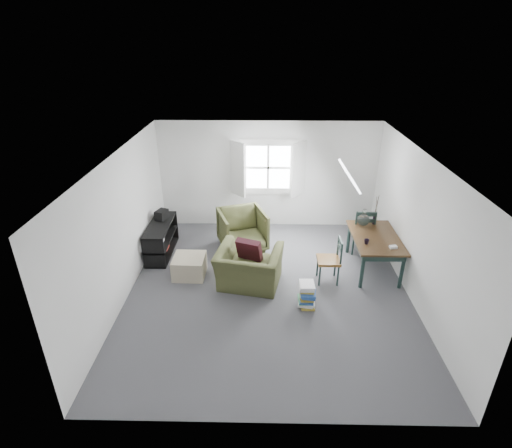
{
  "coord_description": "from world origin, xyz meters",
  "views": [
    {
      "loc": [
        -0.1,
        -6.03,
        4.25
      ],
      "look_at": [
        -0.23,
        0.6,
        1.04
      ],
      "focal_mm": 28.0,
      "sensor_mm": 36.0,
      "label": 1
    }
  ],
  "objects_px": {
    "dining_table": "(375,241)",
    "magazine_stack": "(307,295)",
    "media_shelf": "(161,241)",
    "ottoman": "(189,266)",
    "armchair_near": "(249,284)",
    "armchair_far": "(243,247)",
    "dining_chair_near": "(330,259)",
    "dining_chair_far": "(362,229)"
  },
  "relations": [
    {
      "from": "ottoman",
      "to": "media_shelf",
      "type": "relative_size",
      "value": 0.45
    },
    {
      "from": "armchair_far",
      "to": "dining_table",
      "type": "relative_size",
      "value": 0.66
    },
    {
      "from": "ottoman",
      "to": "armchair_near",
      "type": "bearing_deg",
      "value": -14.57
    },
    {
      "from": "ottoman",
      "to": "dining_chair_far",
      "type": "xyz_separation_m",
      "value": [
        3.48,
        1.0,
        0.32
      ]
    },
    {
      "from": "media_shelf",
      "to": "armchair_near",
      "type": "bearing_deg",
      "value": -31.05
    },
    {
      "from": "dining_table",
      "to": "magazine_stack",
      "type": "height_order",
      "value": "dining_table"
    },
    {
      "from": "dining_table",
      "to": "dining_chair_far",
      "type": "relative_size",
      "value": 1.45
    },
    {
      "from": "dining_table",
      "to": "ottoman",
      "type": "bearing_deg",
      "value": -178.14
    },
    {
      "from": "armchair_far",
      "to": "ottoman",
      "type": "distance_m",
      "value": 1.48
    },
    {
      "from": "ottoman",
      "to": "dining_chair_near",
      "type": "relative_size",
      "value": 0.67
    },
    {
      "from": "armchair_far",
      "to": "magazine_stack",
      "type": "xyz_separation_m",
      "value": [
        1.2,
        -2.01,
        0.22
      ]
    },
    {
      "from": "armchair_far",
      "to": "dining_table",
      "type": "bearing_deg",
      "value": -36.23
    },
    {
      "from": "dining_chair_far",
      "to": "dining_table",
      "type": "bearing_deg",
      "value": 87.87
    },
    {
      "from": "dining_chair_near",
      "to": "magazine_stack",
      "type": "bearing_deg",
      "value": -18.96
    },
    {
      "from": "magazine_stack",
      "to": "media_shelf",
      "type": "bearing_deg",
      "value": 149.23
    },
    {
      "from": "dining_chair_near",
      "to": "media_shelf",
      "type": "xyz_separation_m",
      "value": [
        -3.39,
        0.95,
        -0.16
      ]
    },
    {
      "from": "armchair_near",
      "to": "dining_chair_far",
      "type": "height_order",
      "value": "dining_chair_far"
    },
    {
      "from": "dining_chair_far",
      "to": "magazine_stack",
      "type": "xyz_separation_m",
      "value": [
        -1.31,
        -1.91,
        -0.3
      ]
    },
    {
      "from": "dining_chair_far",
      "to": "media_shelf",
      "type": "relative_size",
      "value": 0.76
    },
    {
      "from": "dining_chair_far",
      "to": "media_shelf",
      "type": "bearing_deg",
      "value": -6.45
    },
    {
      "from": "armchair_far",
      "to": "media_shelf",
      "type": "distance_m",
      "value": 1.75
    },
    {
      "from": "armchair_near",
      "to": "magazine_stack",
      "type": "xyz_separation_m",
      "value": [
        1.01,
        -0.61,
        0.22
      ]
    },
    {
      "from": "armchair_far",
      "to": "magazine_stack",
      "type": "relative_size",
      "value": 2.2
    },
    {
      "from": "armchair_far",
      "to": "dining_table",
      "type": "xyz_separation_m",
      "value": [
        2.59,
        -0.8,
        0.63
      ]
    },
    {
      "from": "ottoman",
      "to": "dining_chair_far",
      "type": "bearing_deg",
      "value": 15.98
    },
    {
      "from": "armchair_near",
      "to": "armchair_far",
      "type": "relative_size",
      "value": 1.19
    },
    {
      "from": "dining_chair_far",
      "to": "media_shelf",
      "type": "distance_m",
      "value": 4.22
    },
    {
      "from": "dining_table",
      "to": "media_shelf",
      "type": "relative_size",
      "value": 1.1
    },
    {
      "from": "dining_table",
      "to": "media_shelf",
      "type": "bearing_deg",
      "value": 170.23
    },
    {
      "from": "armchair_far",
      "to": "dining_table",
      "type": "distance_m",
      "value": 2.79
    },
    {
      "from": "armchair_near",
      "to": "magazine_stack",
      "type": "height_order",
      "value": "magazine_stack"
    },
    {
      "from": "ottoman",
      "to": "dining_table",
      "type": "height_order",
      "value": "dining_table"
    },
    {
      "from": "ottoman",
      "to": "magazine_stack",
      "type": "xyz_separation_m",
      "value": [
        2.16,
        -0.91,
        0.02
      ]
    },
    {
      "from": "dining_chair_near",
      "to": "media_shelf",
      "type": "height_order",
      "value": "dining_chair_near"
    },
    {
      "from": "dining_table",
      "to": "dining_chair_far",
      "type": "xyz_separation_m",
      "value": [
        -0.08,
        0.7,
        -0.11
      ]
    },
    {
      "from": "dining_chair_near",
      "to": "ottoman",
      "type": "bearing_deg",
      "value": -79.51
    },
    {
      "from": "dining_chair_near",
      "to": "media_shelf",
      "type": "distance_m",
      "value": 3.52
    },
    {
      "from": "media_shelf",
      "to": "ottoman",
      "type": "bearing_deg",
      "value": -48.48
    },
    {
      "from": "armchair_near",
      "to": "dining_chair_near",
      "type": "distance_m",
      "value": 1.57
    },
    {
      "from": "ottoman",
      "to": "magazine_stack",
      "type": "height_order",
      "value": "magazine_stack"
    },
    {
      "from": "armchair_far",
      "to": "media_shelf",
      "type": "bearing_deg",
      "value": 170.63
    },
    {
      "from": "dining_table",
      "to": "magazine_stack",
      "type": "distance_m",
      "value": 1.89
    }
  ]
}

